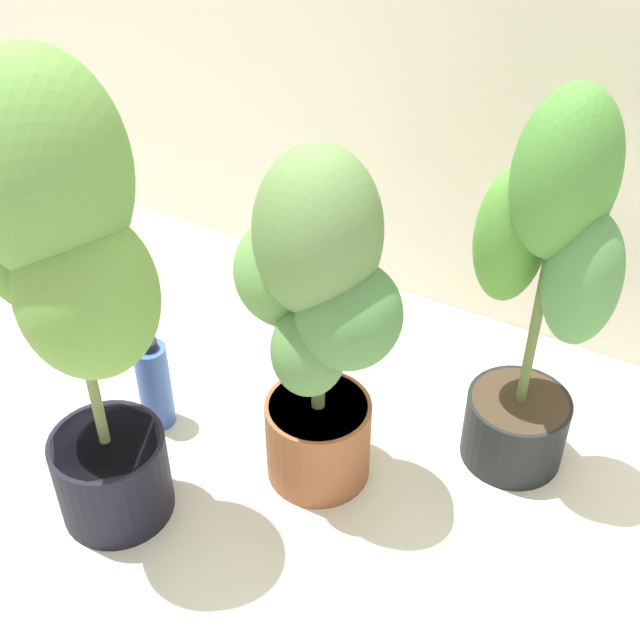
% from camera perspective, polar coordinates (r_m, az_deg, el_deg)
% --- Properties ---
extents(ground_plane, '(8.00, 8.00, 0.00)m').
position_cam_1_polar(ground_plane, '(1.80, -1.81, -13.64)').
color(ground_plane, silver).
rests_on(ground_plane, ground).
extents(potted_plant_center, '(0.42, 0.30, 0.78)m').
position_cam_1_polar(potted_plant_center, '(1.59, -0.26, 0.71)').
color(potted_plant_center, '#975635').
rests_on(potted_plant_center, ground).
extents(potted_plant_back_right, '(0.34, 0.26, 0.86)m').
position_cam_1_polar(potted_plant_back_right, '(1.67, 14.65, 2.51)').
color(potted_plant_back_right, black).
rests_on(potted_plant_back_right, ground).
extents(potted_plant_front_left, '(0.42, 0.35, 0.99)m').
position_cam_1_polar(potted_plant_front_left, '(1.48, -16.46, 2.87)').
color(potted_plant_front_left, black).
rests_on(potted_plant_front_left, ground).
extents(nutrient_bottle, '(0.08, 0.08, 0.24)m').
position_cam_1_polar(nutrient_bottle, '(1.96, -11.00, -4.23)').
color(nutrient_bottle, '#3C60BD').
rests_on(nutrient_bottle, ground).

